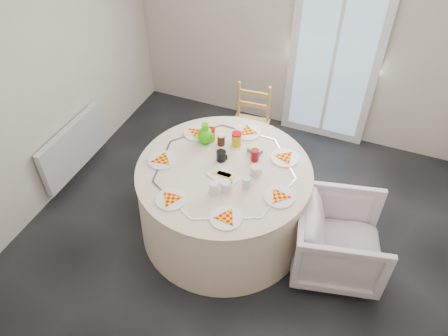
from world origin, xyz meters
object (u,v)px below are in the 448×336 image
at_px(table, 224,201).
at_px(wooden_chair, 249,124).
at_px(radiator, 74,148).
at_px(green_pitcher, 205,135).
at_px(armchair, 340,238).

distance_m(table, wooden_chair, 1.11).
bearing_deg(radiator, green_pitcher, 7.12).
bearing_deg(table, wooden_chair, 97.62).
bearing_deg(wooden_chair, table, -87.18).
height_order(radiator, green_pitcher, green_pitcher).
bearing_deg(armchair, wooden_chair, 35.15).
xyz_separation_m(radiator, green_pitcher, (1.48, 0.19, 0.49)).
bearing_deg(table, armchair, -1.84).
relative_size(table, wooden_chair, 1.82).
bearing_deg(green_pitcher, radiator, -158.35).
height_order(radiator, armchair, armchair).
relative_size(table, green_pitcher, 8.07).
bearing_deg(green_pitcher, table, -28.51).
xyz_separation_m(radiator, armchair, (2.89, -0.14, 0.01)).
relative_size(table, armchair, 2.08).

